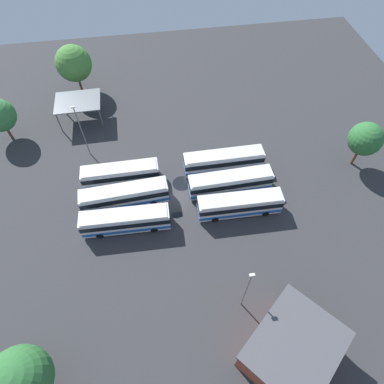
{
  "coord_description": "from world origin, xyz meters",
  "views": [
    {
      "loc": [
        2.43,
        28.41,
        40.05
      ],
      "look_at": [
        -1.97,
        0.68,
        1.49
      ],
      "focal_mm": 30.68,
      "sensor_mm": 36.0,
      "label": 1
    }
  ],
  "objects_px": {
    "bus_row1_slot2": "(126,220)",
    "depot_building": "(291,350)",
    "bus_row1_slot1": "(125,196)",
    "tree_east_edge": "(74,63)",
    "bus_row0_slot2": "(240,204)",
    "maintenance_shelter": "(78,102)",
    "bus_row0_slot0": "(224,161)",
    "bus_row1_slot0": "(121,174)",
    "lamp_post_mid_lot": "(81,130)",
    "lamp_post_near_entrance": "(246,289)",
    "tree_north_edge": "(19,381)",
    "tree_south_edge": "(365,139)",
    "bus_row0_slot1": "(230,182)"
  },
  "relations": [
    {
      "from": "lamp_post_mid_lot",
      "to": "tree_north_edge",
      "type": "height_order",
      "value": "lamp_post_mid_lot"
    },
    {
      "from": "depot_building",
      "to": "lamp_post_mid_lot",
      "type": "bearing_deg",
      "value": -56.96
    },
    {
      "from": "bus_row1_slot2",
      "to": "maintenance_shelter",
      "type": "bearing_deg",
      "value": -73.81
    },
    {
      "from": "bus_row1_slot1",
      "to": "maintenance_shelter",
      "type": "xyz_separation_m",
      "value": [
        6.91,
        -19.5,
        2.06
      ]
    },
    {
      "from": "bus_row1_slot1",
      "to": "maintenance_shelter",
      "type": "bearing_deg",
      "value": -70.48
    },
    {
      "from": "bus_row0_slot1",
      "to": "bus_row0_slot0",
      "type": "bearing_deg",
      "value": -89.01
    },
    {
      "from": "bus_row1_slot2",
      "to": "tree_east_edge",
      "type": "xyz_separation_m",
      "value": [
        7.48,
        -32.29,
        3.97
      ]
    },
    {
      "from": "lamp_post_near_entrance",
      "to": "tree_north_edge",
      "type": "bearing_deg",
      "value": 12.32
    },
    {
      "from": "bus_row0_slot2",
      "to": "lamp_post_mid_lot",
      "type": "relative_size",
      "value": 1.22
    },
    {
      "from": "bus_row0_slot2",
      "to": "maintenance_shelter",
      "type": "height_order",
      "value": "maintenance_shelter"
    },
    {
      "from": "depot_building",
      "to": "bus_row1_slot1",
      "type": "bearing_deg",
      "value": -54.51
    },
    {
      "from": "bus_row0_slot0",
      "to": "lamp_post_near_entrance",
      "type": "xyz_separation_m",
      "value": [
        2.35,
        21.37,
        3.24
      ]
    },
    {
      "from": "bus_row0_slot1",
      "to": "bus_row1_slot0",
      "type": "distance_m",
      "value": 16.42
    },
    {
      "from": "maintenance_shelter",
      "to": "tree_north_edge",
      "type": "relative_size",
      "value": 0.94
    },
    {
      "from": "lamp_post_mid_lot",
      "to": "tree_south_edge",
      "type": "xyz_separation_m",
      "value": [
        -41.72,
        8.72,
        0.14
      ]
    },
    {
      "from": "maintenance_shelter",
      "to": "tree_south_edge",
      "type": "relative_size",
      "value": 0.96
    },
    {
      "from": "lamp_post_near_entrance",
      "to": "bus_row0_slot2",
      "type": "bearing_deg",
      "value": -102.34
    },
    {
      "from": "lamp_post_mid_lot",
      "to": "tree_south_edge",
      "type": "distance_m",
      "value": 42.63
    },
    {
      "from": "bus_row1_slot0",
      "to": "tree_south_edge",
      "type": "relative_size",
      "value": 1.43
    },
    {
      "from": "bus_row1_slot0",
      "to": "depot_building",
      "type": "relative_size",
      "value": 0.92
    },
    {
      "from": "bus_row1_slot2",
      "to": "maintenance_shelter",
      "type": "height_order",
      "value": "maintenance_shelter"
    },
    {
      "from": "bus_row1_slot2",
      "to": "depot_building",
      "type": "distance_m",
      "value": 25.33
    },
    {
      "from": "lamp_post_near_entrance",
      "to": "tree_east_edge",
      "type": "xyz_separation_m",
      "value": [
        20.58,
        -45.19,
        0.74
      ]
    },
    {
      "from": "bus_row1_slot2",
      "to": "tree_east_edge",
      "type": "relative_size",
      "value": 1.34
    },
    {
      "from": "depot_building",
      "to": "lamp_post_near_entrance",
      "type": "height_order",
      "value": "lamp_post_near_entrance"
    },
    {
      "from": "maintenance_shelter",
      "to": "lamp_post_mid_lot",
      "type": "height_order",
      "value": "lamp_post_mid_lot"
    },
    {
      "from": "depot_building",
      "to": "tree_east_edge",
      "type": "height_order",
      "value": "tree_east_edge"
    },
    {
      "from": "bus_row1_slot2",
      "to": "tree_north_edge",
      "type": "distance_m",
      "value": 20.84
    },
    {
      "from": "bus_row1_slot1",
      "to": "maintenance_shelter",
      "type": "distance_m",
      "value": 20.8
    },
    {
      "from": "bus_row0_slot1",
      "to": "bus_row1_slot0",
      "type": "height_order",
      "value": "same"
    },
    {
      "from": "bus_row1_slot1",
      "to": "bus_row1_slot2",
      "type": "relative_size",
      "value": 1.04
    },
    {
      "from": "bus_row0_slot0",
      "to": "bus_row1_slot2",
      "type": "height_order",
      "value": "same"
    },
    {
      "from": "depot_building",
      "to": "lamp_post_mid_lot",
      "type": "xyz_separation_m",
      "value": [
        22.17,
        -34.09,
        2.76
      ]
    },
    {
      "from": "bus_row1_slot0",
      "to": "bus_row1_slot2",
      "type": "bearing_deg",
      "value": 92.71
    },
    {
      "from": "bus_row0_slot2",
      "to": "maintenance_shelter",
      "type": "distance_m",
      "value": 32.89
    },
    {
      "from": "depot_building",
      "to": "maintenance_shelter",
      "type": "bearing_deg",
      "value": -61.21
    },
    {
      "from": "tree_east_edge",
      "to": "bus_row1_slot1",
      "type": "bearing_deg",
      "value": 104.97
    },
    {
      "from": "bus_row1_slot0",
      "to": "lamp_post_near_entrance",
      "type": "height_order",
      "value": "lamp_post_near_entrance"
    },
    {
      "from": "bus_row0_slot1",
      "to": "bus_row1_slot0",
      "type": "relative_size",
      "value": 1.09
    },
    {
      "from": "bus_row0_slot2",
      "to": "lamp_post_near_entrance",
      "type": "xyz_separation_m",
      "value": [
        2.85,
        13.01,
        3.24
      ]
    },
    {
      "from": "lamp_post_near_entrance",
      "to": "tree_south_edge",
      "type": "bearing_deg",
      "value": -140.31
    },
    {
      "from": "bus_row0_slot0",
      "to": "bus_row0_slot2",
      "type": "height_order",
      "value": "same"
    },
    {
      "from": "bus_row1_slot2",
      "to": "lamp_post_mid_lot",
      "type": "relative_size",
      "value": 1.24
    },
    {
      "from": "bus_row0_slot2",
      "to": "bus_row1_slot0",
      "type": "height_order",
      "value": "same"
    },
    {
      "from": "bus_row0_slot0",
      "to": "maintenance_shelter",
      "type": "distance_m",
      "value": 27.11
    },
    {
      "from": "bus_row1_slot0",
      "to": "lamp_post_mid_lot",
      "type": "distance_m",
      "value": 9.18
    },
    {
      "from": "lamp_post_near_entrance",
      "to": "tree_east_edge",
      "type": "height_order",
      "value": "lamp_post_near_entrance"
    },
    {
      "from": "tree_north_edge",
      "to": "bus_row1_slot2",
      "type": "bearing_deg",
      "value": -119.34
    },
    {
      "from": "bus_row0_slot0",
      "to": "tree_north_edge",
      "type": "height_order",
      "value": "tree_north_edge"
    },
    {
      "from": "bus_row0_slot2",
      "to": "tree_south_edge",
      "type": "distance_m",
      "value": 21.47
    }
  ]
}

